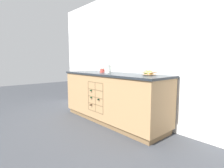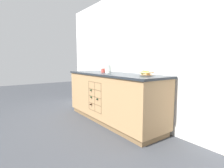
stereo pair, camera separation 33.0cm
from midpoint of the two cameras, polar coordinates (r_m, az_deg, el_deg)
ground_plane at (r=3.46m, az=-2.79°, el=-11.99°), size 14.00×14.00×0.00m
back_wall at (r=3.54m, az=2.22°, el=9.42°), size 4.66×0.06×2.55m
kitchen_island at (r=3.34m, az=-2.88°, el=-4.34°), size 2.30×0.73×0.93m
fruit_bowl at (r=2.80m, az=8.75°, el=3.63°), size 0.24×0.24×0.08m
white_pitcher at (r=3.31m, az=-4.15°, el=5.12°), size 0.18×0.12×0.17m
ceramic_mug at (r=3.50m, az=-5.91°, el=4.40°), size 0.12×0.09×0.08m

